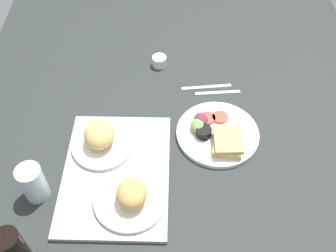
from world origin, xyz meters
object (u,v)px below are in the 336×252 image
(bread_plate_near, at_px, (131,196))
(serving_tray, at_px, (116,173))
(knife, at_px, (206,87))
(espresso_cup, at_px, (159,61))
(drinking_glass, at_px, (33,183))
(fork, at_px, (218,92))
(bread_plate_far, at_px, (101,139))
(plate_with_salad, at_px, (217,133))

(bread_plate_near, bearing_deg, serving_tray, 27.39)
(knife, bearing_deg, bread_plate_near, 56.93)
(bread_plate_near, distance_m, espresso_cup, 0.62)
(espresso_cup, bearing_deg, bread_plate_near, 172.47)
(drinking_glass, relative_size, fork, 0.75)
(bread_plate_far, relative_size, drinking_glass, 1.60)
(drinking_glass, bearing_deg, serving_tray, -74.07)
(bread_plate_near, relative_size, bread_plate_far, 1.08)
(fork, bearing_deg, espresso_cup, -39.33)
(bread_plate_near, height_order, espresso_cup, bread_plate_near)
(bread_plate_far, bearing_deg, bread_plate_near, -152.73)
(bread_plate_near, xyz_separation_m, fork, (0.46, -0.30, -0.04))
(plate_with_salad, height_order, espresso_cup, plate_with_salad)
(serving_tray, relative_size, drinking_glass, 3.55)
(drinking_glass, distance_m, fork, 0.72)
(knife, bearing_deg, fork, 138.12)
(espresso_cup, relative_size, knife, 0.29)
(knife, bearing_deg, bread_plate_far, 32.29)
(serving_tray, xyz_separation_m, bread_plate_near, (-0.10, -0.05, 0.04))
(serving_tray, bearing_deg, espresso_cup, -14.76)
(plate_with_salad, height_order, fork, plate_with_salad)
(bread_plate_far, xyz_separation_m, drinking_glass, (-0.17, 0.18, 0.01))
(drinking_glass, relative_size, espresso_cup, 2.27)
(fork, bearing_deg, serving_tray, 41.57)
(bread_plate_near, bearing_deg, drinking_glass, 82.72)
(bread_plate_near, distance_m, plate_with_salad, 0.37)
(serving_tray, height_order, drinking_glass, drinking_glass)
(serving_tray, distance_m, fork, 0.50)
(serving_tray, xyz_separation_m, drinking_glass, (-0.07, 0.23, 0.06))
(plate_with_salad, height_order, drinking_glass, drinking_glass)
(plate_with_salad, bearing_deg, espresso_cup, 28.02)
(serving_tray, bearing_deg, plate_with_salad, -65.97)
(espresso_cup, height_order, fork, espresso_cup)
(serving_tray, relative_size, espresso_cup, 8.04)
(bread_plate_far, relative_size, plate_with_salad, 0.72)
(bread_plate_near, distance_m, knife, 0.55)
(drinking_glass, bearing_deg, plate_with_salad, -69.23)
(serving_tray, distance_m, bread_plate_far, 0.12)
(bread_plate_far, relative_size, fork, 1.19)
(espresso_cup, bearing_deg, knife, -125.61)
(bread_plate_near, distance_m, fork, 0.55)
(bread_plate_far, relative_size, espresso_cup, 3.61)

